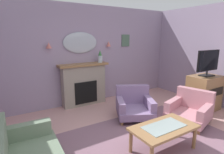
{
  "coord_description": "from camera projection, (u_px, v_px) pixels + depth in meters",
  "views": [
    {
      "loc": [
        -2.07,
        -1.92,
        1.88
      ],
      "look_at": [
        0.1,
        1.62,
        0.95
      ],
      "focal_mm": 29.26,
      "sensor_mm": 36.0,
      "label": 1
    }
  ],
  "objects": [
    {
      "name": "wall_back",
      "position": [
        86.0,
        55.0,
        5.14
      ],
      "size": [
        6.75,
        0.1,
        2.72
      ],
      "primitive_type": "cube",
      "color": "#9E8CA8",
      "rests_on": "ground"
    },
    {
      "name": "wall_sconce_left",
      "position": [
        49.0,
        45.0,
        4.45
      ],
      "size": [
        0.14,
        0.14,
        0.14
      ],
      "primitive_type": "cone",
      "color": "#D17066"
    },
    {
      "name": "armchair_near_fireplace",
      "position": [
        190.0,
        109.0,
        4.04
      ],
      "size": [
        1.01,
        0.99,
        0.71
      ],
      "color": "#B77A84",
      "rests_on": "ground"
    },
    {
      "name": "patterned_rug",
      "position": [
        149.0,
        145.0,
        3.22
      ],
      "size": [
        3.2,
        2.4,
        0.01
      ],
      "primitive_type": "cube",
      "color": "#7F5B6B",
      "rests_on": "ground"
    },
    {
      "name": "floor",
      "position": [
        157.0,
        153.0,
        3.07
      ],
      "size": [
        6.75,
        6.63,
        0.1
      ],
      "primitive_type": "cube",
      "color": "#C6938E",
      "rests_on": "ground"
    },
    {
      "name": "wall_sconce_right",
      "position": [
        109.0,
        44.0,
        5.32
      ],
      "size": [
        0.14,
        0.14,
        0.14
      ],
      "primitive_type": "cone",
      "color": "#D17066"
    },
    {
      "name": "tv_cabinet",
      "position": [
        204.0,
        93.0,
        4.72
      ],
      "size": [
        0.8,
        0.57,
        0.9
      ],
      "color": "olive",
      "rests_on": "ground"
    },
    {
      "name": "tv_flatscreen",
      "position": [
        208.0,
        62.0,
        4.53
      ],
      "size": [
        0.84,
        0.24,
        0.65
      ],
      "color": "black",
      "rests_on": "tv_cabinet"
    },
    {
      "name": "armchair_by_coffee_table",
      "position": [
        134.0,
        104.0,
        4.31
      ],
      "size": [
        1.08,
        1.09,
        0.71
      ],
      "color": "gray",
      "rests_on": "ground"
    },
    {
      "name": "fireplace",
      "position": [
        84.0,
        85.0,
        5.04
      ],
      "size": [
        1.36,
        0.36,
        1.16
      ],
      "color": "gray",
      "rests_on": "ground"
    },
    {
      "name": "wall_mirror",
      "position": [
        81.0,
        43.0,
        4.91
      ],
      "size": [
        0.96,
        0.06,
        0.56
      ],
      "primitive_type": "ellipsoid",
      "color": "#B2BCC6"
    },
    {
      "name": "coffee_table",
      "position": [
        164.0,
        130.0,
        2.99
      ],
      "size": [
        1.1,
        0.6,
        0.45
      ],
      "color": "olive",
      "rests_on": "ground"
    },
    {
      "name": "framed_picture",
      "position": [
        126.0,
        41.0,
        5.68
      ],
      "size": [
        0.28,
        0.03,
        0.36
      ],
      "primitive_type": "cube",
      "color": "#4C6B56"
    },
    {
      "name": "mantel_vase_left",
      "position": [
        100.0,
        57.0,
        5.11
      ],
      "size": [
        0.12,
        0.12,
        0.35
      ],
      "color": "silver",
      "rests_on": "fireplace"
    }
  ]
}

